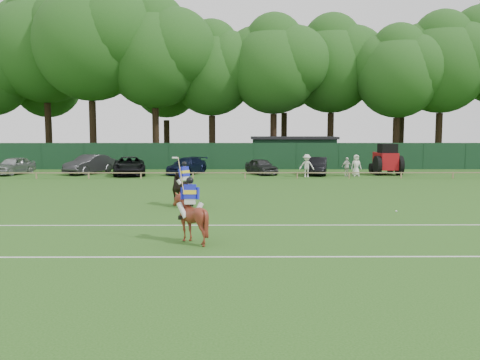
{
  "coord_description": "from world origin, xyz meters",
  "views": [
    {
      "loc": [
        0.34,
        -20.77,
        3.79
      ],
      "look_at": [
        0.5,
        3.0,
        1.4
      ],
      "focal_mm": 38.0,
      "sensor_mm": 36.0,
      "label": 1
    }
  ],
  "objects_px": {
    "sedan_navy": "(187,166)",
    "tractor": "(386,160)",
    "hatch_grey": "(261,166)",
    "polo_ball": "(396,211)",
    "sedan_silver": "(13,166)",
    "spectator_right": "(356,165)",
    "sedan_grey": "(90,164)",
    "utility_shed": "(293,152)",
    "spectator_mid": "(347,167)",
    "horse_dark": "(185,190)",
    "spectator_left": "(307,166)",
    "estate_black": "(317,166)",
    "horse_chestnut": "(190,218)",
    "suv_black": "(129,166)"
  },
  "relations": [
    {
      "from": "hatch_grey",
      "to": "tractor",
      "type": "height_order",
      "value": "tractor"
    },
    {
      "from": "estate_black",
      "to": "hatch_grey",
      "type": "bearing_deg",
      "value": -174.61
    },
    {
      "from": "sedan_navy",
      "to": "spectator_mid",
      "type": "height_order",
      "value": "spectator_mid"
    },
    {
      "from": "hatch_grey",
      "to": "estate_black",
      "type": "relative_size",
      "value": 0.89
    },
    {
      "from": "hatch_grey",
      "to": "spectator_right",
      "type": "xyz_separation_m",
      "value": [
        7.56,
        -1.79,
        0.21
      ]
    },
    {
      "from": "sedan_silver",
      "to": "spectator_right",
      "type": "bearing_deg",
      "value": 8.78
    },
    {
      "from": "horse_dark",
      "to": "estate_black",
      "type": "relative_size",
      "value": 0.44
    },
    {
      "from": "hatch_grey",
      "to": "tractor",
      "type": "distance_m",
      "value": 10.41
    },
    {
      "from": "utility_shed",
      "to": "sedan_grey",
      "type": "bearing_deg",
      "value": -156.93
    },
    {
      "from": "suv_black",
      "to": "polo_ball",
      "type": "distance_m",
      "value": 24.94
    },
    {
      "from": "hatch_grey",
      "to": "spectator_left",
      "type": "bearing_deg",
      "value": -60.03
    },
    {
      "from": "sedan_silver",
      "to": "utility_shed",
      "type": "relative_size",
      "value": 0.52
    },
    {
      "from": "horse_dark",
      "to": "spectator_mid",
      "type": "xyz_separation_m",
      "value": [
        11.4,
        15.84,
        -0.06
      ]
    },
    {
      "from": "sedan_silver",
      "to": "sedan_grey",
      "type": "distance_m",
      "value": 6.23
    },
    {
      "from": "spectator_mid",
      "to": "sedan_silver",
      "type": "bearing_deg",
      "value": 153.34
    },
    {
      "from": "horse_dark",
      "to": "spectator_left",
      "type": "distance_m",
      "value": 17.23
    },
    {
      "from": "utility_shed",
      "to": "spectator_mid",
      "type": "bearing_deg",
      "value": -72.62
    },
    {
      "from": "suv_black",
      "to": "utility_shed",
      "type": "relative_size",
      "value": 0.65
    },
    {
      "from": "estate_black",
      "to": "utility_shed",
      "type": "bearing_deg",
      "value": 107.78
    },
    {
      "from": "sedan_silver",
      "to": "spectator_left",
      "type": "distance_m",
      "value": 24.36
    },
    {
      "from": "horse_chestnut",
      "to": "hatch_grey",
      "type": "relative_size",
      "value": 0.42
    },
    {
      "from": "hatch_grey",
      "to": "polo_ball",
      "type": "xyz_separation_m",
      "value": [
        5.25,
        -19.58,
        -0.62
      ]
    },
    {
      "from": "spectator_left",
      "to": "tractor",
      "type": "distance_m",
      "value": 7.25
    },
    {
      "from": "sedan_grey",
      "to": "spectator_left",
      "type": "relative_size",
      "value": 2.72
    },
    {
      "from": "suv_black",
      "to": "polo_ball",
      "type": "xyz_separation_m",
      "value": [
        16.2,
        -18.95,
        -0.71
      ]
    },
    {
      "from": "polo_ball",
      "to": "horse_dark",
      "type": "bearing_deg",
      "value": 169.52
    },
    {
      "from": "tractor",
      "to": "sedan_navy",
      "type": "bearing_deg",
      "value": 175.82
    },
    {
      "from": "spectator_mid",
      "to": "polo_ball",
      "type": "relative_size",
      "value": 17.03
    },
    {
      "from": "horse_dark",
      "to": "spectator_left",
      "type": "bearing_deg",
      "value": -161.14
    },
    {
      "from": "polo_ball",
      "to": "utility_shed",
      "type": "relative_size",
      "value": 0.01
    },
    {
      "from": "sedan_grey",
      "to": "hatch_grey",
      "type": "bearing_deg",
      "value": 21.96
    },
    {
      "from": "horse_dark",
      "to": "sedan_navy",
      "type": "xyz_separation_m",
      "value": [
        -1.64,
        17.95,
        -0.13
      ]
    },
    {
      "from": "sedan_navy",
      "to": "suv_black",
      "type": "bearing_deg",
      "value": -148.67
    },
    {
      "from": "spectator_mid",
      "to": "tractor",
      "type": "relative_size",
      "value": 0.49
    },
    {
      "from": "polo_ball",
      "to": "sedan_navy",
      "type": "bearing_deg",
      "value": 120.21
    },
    {
      "from": "suv_black",
      "to": "sedan_navy",
      "type": "xyz_separation_m",
      "value": [
        4.68,
        0.82,
        -0.06
      ]
    },
    {
      "from": "sedan_navy",
      "to": "utility_shed",
      "type": "xyz_separation_m",
      "value": [
        9.85,
        8.07,
        0.84
      ]
    },
    {
      "from": "hatch_grey",
      "to": "spectator_mid",
      "type": "distance_m",
      "value": 7.04
    },
    {
      "from": "horse_dark",
      "to": "sedan_grey",
      "type": "distance_m",
      "value": 20.81
    },
    {
      "from": "horse_dark",
      "to": "estate_black",
      "type": "height_order",
      "value": "horse_dark"
    },
    {
      "from": "sedan_silver",
      "to": "polo_ball",
      "type": "xyz_separation_m",
      "value": [
        26.01,
        -19.54,
        -0.7
      ]
    },
    {
      "from": "sedan_navy",
      "to": "tractor",
      "type": "height_order",
      "value": "tractor"
    },
    {
      "from": "sedan_navy",
      "to": "hatch_grey",
      "type": "bearing_deg",
      "value": 19.59
    },
    {
      "from": "spectator_mid",
      "to": "tractor",
      "type": "distance_m",
      "value": 3.94
    },
    {
      "from": "polo_ball",
      "to": "suv_black",
      "type": "bearing_deg",
      "value": 130.52
    },
    {
      "from": "sedan_navy",
      "to": "spectator_right",
      "type": "height_order",
      "value": "spectator_right"
    },
    {
      "from": "estate_black",
      "to": "polo_ball",
      "type": "distance_m",
      "value": 19.16
    },
    {
      "from": "sedan_silver",
      "to": "spectator_right",
      "type": "distance_m",
      "value": 28.38
    },
    {
      "from": "tractor",
      "to": "spectator_left",
      "type": "bearing_deg",
      "value": -164.91
    },
    {
      "from": "utility_shed",
      "to": "sedan_navy",
      "type": "bearing_deg",
      "value": -140.69
    }
  ]
}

